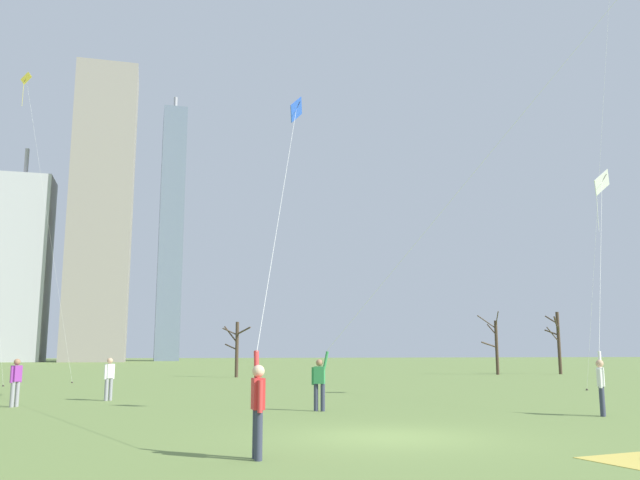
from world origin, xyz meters
TOP-DOWN VIEW (x-y plane):
  - ground_plane at (0.00, 0.00)m, footprint 400.00×400.00m
  - kite_flyer_far_back_white at (8.52, 3.82)m, footprint 5.56×5.87m
  - kite_flyer_foreground_left_blue at (-2.86, -0.79)m, footprint 3.46×11.50m
  - kite_flyer_midfield_left_orange at (1.21, 5.59)m, footprint 8.31×8.10m
  - bystander_far_off_by_trees at (-9.51, 10.76)m, footprint 0.35×0.44m
  - bystander_watching_nearby at (-6.58, 13.07)m, footprint 0.38×0.40m
  - distant_kite_drifting_right_yellow at (-13.40, 30.57)m, footprint 4.71×2.28m
  - bare_tree_center at (1.26, 35.61)m, footprint 1.99×2.33m
  - bare_tree_leftmost at (28.69, 35.67)m, footprint 1.50×2.56m
  - bare_tree_right_of_center at (22.80, 35.71)m, footprint 1.67×2.78m
  - skyline_squat_block at (-1.13, 133.14)m, footprint 5.06×11.75m
  - skyline_tall_tower at (-14.97, 119.68)m, footprint 11.63×11.19m
  - skyline_slender_spire at (-29.73, 122.03)m, footprint 10.94×9.21m
  - skyline_mid_tower_left at (-35.25, 138.69)m, footprint 10.68×6.44m

SIDE VIEW (x-z plane):
  - ground_plane at x=0.00m, z-range 0.00..0.00m
  - bystander_far_off_by_trees at x=-9.51m, z-range 0.09..1.71m
  - bystander_watching_nearby at x=-6.58m, z-range 0.09..1.71m
  - kite_flyer_far_back_white at x=8.52m, z-range -2.40..6.85m
  - bare_tree_center at x=1.26m, z-range 0.21..4.29m
  - kite_flyer_foreground_left_blue at x=-2.86m, z-range -3.26..7.91m
  - bare_tree_right_of_center at x=22.80m, z-range -0.10..5.03m
  - kite_flyer_midfield_left_orange at x=1.21m, z-range -4.13..9.30m
  - bare_tree_leftmost at x=28.69m, z-range 0.28..5.52m
  - skyline_mid_tower_left at x=-35.25m, z-range 0.00..35.14m
  - skyline_slender_spire at x=-29.73m, z-range -2.96..38.63m
  - distant_kite_drifting_right_yellow at x=-13.40m, z-range 8.07..28.39m
  - skyline_squat_block at x=-1.13m, z-range -2.07..57.45m
  - skyline_tall_tower at x=-14.97m, z-range 0.00..58.46m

